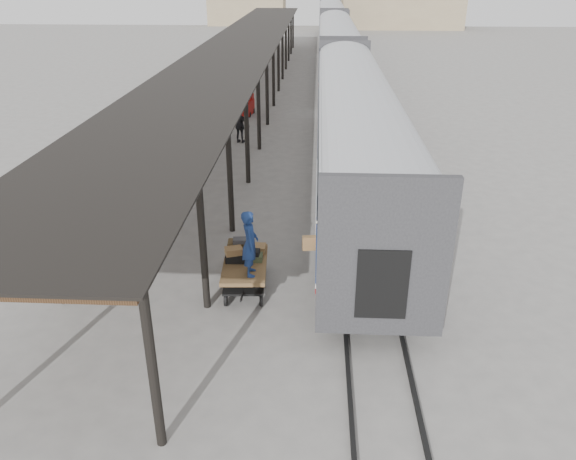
% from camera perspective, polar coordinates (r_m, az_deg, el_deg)
% --- Properties ---
extents(ground, '(160.00, 160.00, 0.00)m').
position_cam_1_polar(ground, '(17.60, -2.68, -4.33)').
color(ground, slate).
rests_on(ground, ground).
extents(train, '(3.45, 76.01, 4.01)m').
position_cam_1_polar(train, '(49.40, 5.04, 18.21)').
color(train, silver).
rests_on(train, ground).
extents(canopy, '(4.90, 64.30, 4.15)m').
position_cam_1_polar(canopy, '(39.81, -4.51, 18.44)').
color(canopy, '#422B19').
rests_on(canopy, ground).
extents(rails, '(1.54, 150.00, 0.12)m').
position_cam_1_polar(rails, '(49.99, 4.92, 15.24)').
color(rails, black).
rests_on(rails, ground).
extents(building_far, '(18.00, 10.00, 8.00)m').
position_cam_1_polar(building_far, '(94.15, 11.37, 21.97)').
color(building_far, tan).
rests_on(building_far, ground).
extents(building_left, '(12.00, 8.00, 6.00)m').
position_cam_1_polar(building_left, '(98.07, -4.13, 21.88)').
color(building_left, tan).
rests_on(building_left, ground).
extents(baggage_cart, '(1.38, 2.46, 0.86)m').
position_cam_1_polar(baggage_cart, '(16.51, -4.37, -3.94)').
color(baggage_cart, brown).
rests_on(baggage_cart, ground).
extents(suitcase_stack, '(1.18, 1.10, 0.56)m').
position_cam_1_polar(suitcase_stack, '(16.64, -4.60, -2.10)').
color(suitcase_stack, '#3A3A3C').
rests_on(suitcase_stack, baggage_cart).
extents(luggage_tug, '(1.05, 1.55, 1.28)m').
position_cam_1_polar(luggage_tug, '(36.73, -4.34, 12.46)').
color(luggage_tug, maroon).
rests_on(luggage_tug, ground).
extents(porter, '(0.53, 0.74, 1.90)m').
position_cam_1_polar(porter, '(15.36, -3.88, -1.36)').
color(porter, navy).
rests_on(porter, baggage_cart).
extents(pedestrian, '(1.16, 0.73, 1.84)m').
position_cam_1_polar(pedestrian, '(30.65, -4.88, 10.50)').
color(pedestrian, black).
rests_on(pedestrian, ground).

